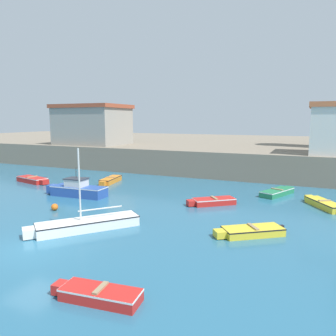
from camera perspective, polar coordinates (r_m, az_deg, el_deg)
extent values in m
plane|color=#28607F|center=(18.08, -22.39, -12.87)|extent=(200.00, 200.00, 0.00)
cube|color=gray|center=(54.97, 10.97, 3.19)|extent=(120.00, 40.00, 2.91)
cube|color=yellow|center=(26.57, 25.58, -5.73)|extent=(2.73, 3.50, 0.49)
cube|color=yellow|center=(28.18, 23.40, -4.81)|extent=(0.76, 0.72, 0.42)
cube|color=black|center=(26.52, 25.61, -5.30)|extent=(2.76, 3.53, 0.07)
cube|color=#997F5B|center=(26.51, 25.62, -5.13)|extent=(0.88, 0.65, 0.08)
cube|color=yellow|center=(19.13, 14.56, -10.60)|extent=(3.43, 3.00, 0.44)
cube|color=yellow|center=(18.37, 9.03, -11.24)|extent=(0.89, 0.92, 0.38)
cube|color=black|center=(19.07, 14.58, -10.09)|extent=(3.46, 3.03, 0.07)
cube|color=#997F5B|center=(19.05, 14.59, -9.86)|extent=(0.81, 1.01, 0.08)
cube|color=black|center=(19.94, 19.19, -9.86)|extent=(0.28, 0.28, 0.36)
cube|color=#284C9E|center=(28.49, -15.23, -3.92)|extent=(4.76, 1.86, 0.83)
cube|color=#284C9E|center=(30.14, -19.39, -3.43)|extent=(0.77, 0.92, 0.71)
cube|color=white|center=(28.41, -15.26, -3.18)|extent=(4.81, 1.88, 0.07)
cube|color=silver|center=(28.48, -15.66, -2.46)|extent=(1.70, 1.29, 0.60)
cube|color=#2D333D|center=(28.42, -15.69, -1.79)|extent=(1.85, 1.38, 0.08)
cylinder|color=black|center=(28.34, -15.73, -0.81)|extent=(0.04, 0.04, 0.90)
cube|color=red|center=(25.14, 8.01, -5.76)|extent=(3.21, 2.93, 0.47)
cube|color=red|center=(24.50, 4.01, -6.08)|extent=(0.86, 0.88, 0.40)
cube|color=white|center=(25.09, 8.02, -5.33)|extent=(3.24, 2.96, 0.07)
cube|color=#997F5B|center=(25.07, 8.02, -5.15)|extent=(0.82, 0.94, 0.08)
cube|color=orange|center=(33.75, -9.95, -2.09)|extent=(1.62, 3.51, 0.53)
cube|color=orange|center=(32.04, -11.34, -2.69)|extent=(0.65, 0.56, 0.45)
cube|color=black|center=(33.71, -9.96, -1.71)|extent=(1.64, 3.54, 0.07)
cube|color=#997F5B|center=(33.70, -9.96, -1.58)|extent=(0.91, 0.35, 0.08)
cube|color=red|center=(36.24, -22.58, -1.89)|extent=(3.83, 2.06, 0.54)
cube|color=red|center=(34.46, -20.76, -2.30)|extent=(0.74, 0.84, 0.46)
cube|color=white|center=(36.20, -22.60, -1.54)|extent=(3.87, 2.08, 0.07)
cube|color=#997F5B|center=(36.19, -22.61, -1.41)|extent=(0.43, 1.14, 0.08)
cube|color=black|center=(37.89, -24.10, -1.48)|extent=(0.24, 0.24, 0.36)
cube|color=red|center=(12.67, -11.63, -20.83)|extent=(2.98, 1.34, 0.45)
cube|color=red|center=(13.49, -18.20, -19.17)|extent=(0.52, 0.61, 0.38)
cube|color=white|center=(12.58, -11.66, -20.10)|extent=(3.01, 1.35, 0.07)
cube|color=#997F5B|center=(12.54, -11.67, -19.78)|extent=(0.30, 0.88, 0.08)
cube|color=#237A4C|center=(29.36, 18.45, -4.04)|extent=(2.57, 3.86, 0.48)
cube|color=#237A4C|center=(31.20, 20.33, -3.42)|extent=(0.84, 0.77, 0.40)
cube|color=white|center=(29.32, 18.46, -3.67)|extent=(2.60, 3.90, 0.07)
cube|color=#997F5B|center=(29.31, 18.47, -3.51)|extent=(1.04, 0.59, 0.08)
cube|color=white|center=(19.98, -13.66, -9.50)|extent=(4.80, 5.42, 0.60)
cube|color=white|center=(19.58, -23.07, -10.33)|extent=(1.03, 1.01, 0.51)
cube|color=black|center=(19.91, -13.69, -8.78)|extent=(4.85, 5.48, 0.07)
cylinder|color=silver|center=(19.30, -15.17, -2.84)|extent=(0.10, 0.10, 4.19)
cylinder|color=silver|center=(19.91, -11.69, -6.95)|extent=(1.72, 2.08, 0.08)
sphere|color=orange|center=(24.64, -19.14, -6.44)|extent=(0.48, 0.48, 0.48)
cube|color=gray|center=(47.27, -12.98, 7.08)|extent=(8.96, 6.90, 4.97)
cube|color=#9E472D|center=(47.29, -13.10, 10.39)|extent=(9.40, 7.24, 0.50)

